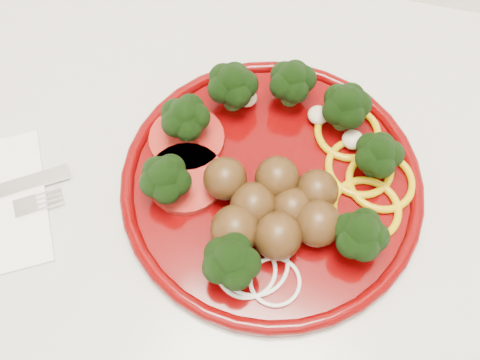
# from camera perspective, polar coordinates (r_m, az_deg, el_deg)

# --- Properties ---
(counter) EXTENTS (2.40, 0.60, 0.90)m
(counter) POSITION_cam_1_polar(r_m,az_deg,el_deg) (0.97, 10.42, -14.89)
(counter) COLOR beige
(counter) RESTS_ON ground
(plate) EXTENTS (0.30, 0.30, 0.07)m
(plate) POSITION_cam_1_polar(r_m,az_deg,el_deg) (0.53, 3.61, 0.39)
(plate) COLOR #4E0203
(plate) RESTS_ON counter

